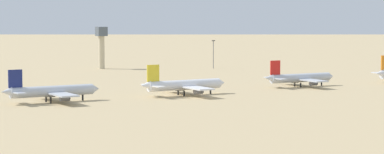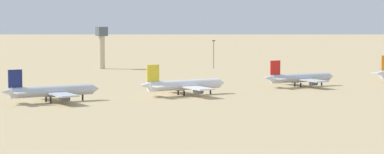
{
  "view_description": "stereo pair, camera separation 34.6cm",
  "coord_description": "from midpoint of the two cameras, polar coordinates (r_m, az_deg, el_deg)",
  "views": [
    {
      "loc": [
        -151.4,
        -270.17,
        33.69
      ],
      "look_at": [
        6.97,
        19.53,
        6.0
      ],
      "focal_mm": 79.67,
      "sensor_mm": 36.0,
      "label": 1
    },
    {
      "loc": [
        -151.1,
        -270.34,
        33.69
      ],
      "look_at": [
        6.97,
        19.53,
        6.0
      ],
      "focal_mm": 79.67,
      "sensor_mm": 36.0,
      "label": 2
    }
  ],
  "objects": [
    {
      "name": "ground",
      "position": [
        311.53,
        0.63,
        -1.41
      ],
      "size": [
        4000.0,
        4000.0,
        0.0
      ],
      "primitive_type": "plane",
      "color": "tan"
    },
    {
      "name": "ridge_east",
      "position": [
        1422.2,
        -8.75,
        5.07
      ],
      "size": [
        351.41,
        238.4,
        83.86
      ],
      "primitive_type": "pyramid",
      "rotation": [
        0.0,
        0.0,
        0.05
      ],
      "color": "slate",
      "rests_on": "ground"
    },
    {
      "name": "parked_jet_red_3",
      "position": [
        356.68,
        7.25,
        -0.06
      ],
      "size": [
        34.3,
        28.71,
        11.36
      ],
      "rotation": [
        0.0,
        0.0,
        -0.02
      ],
      "color": "silver",
      "rests_on": "ground"
    },
    {
      "name": "ridge_far_east",
      "position": [
        1456.03,
        0.19,
        4.9
      ],
      "size": [
        431.24,
        361.91,
        72.99
      ],
      "primitive_type": "pyramid",
      "rotation": [
        0.0,
        0.0,
        0.11
      ],
      "color": "slate",
      "rests_on": "ground"
    },
    {
      "name": "parked_jet_yellow_2",
      "position": [
        319.87,
        -0.54,
        -0.54
      ],
      "size": [
        36.43,
        30.54,
        12.05
      ],
      "rotation": [
        0.0,
        0.0,
        0.03
      ],
      "color": "white",
      "rests_on": "ground"
    },
    {
      "name": "parked_jet_navy_1",
      "position": [
        301.0,
        -9.38,
        -0.95
      ],
      "size": [
        36.19,
        30.32,
        11.98
      ],
      "rotation": [
        0.0,
        0.0,
        0.02
      ],
      "color": "silver",
      "rests_on": "ground"
    },
    {
      "name": "control_tower",
      "position": [
        457.57,
        -6.04,
        2.25
      ],
      "size": [
        5.2,
        5.2,
        22.5
      ],
      "color": "#C6B793",
      "rests_on": "ground"
    },
    {
      "name": "light_pole_east",
      "position": [
        457.04,
        1.48,
        1.67
      ],
      "size": [
        1.8,
        0.5,
        15.23
      ],
      "color": "#59595E",
      "rests_on": "ground"
    }
  ]
}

